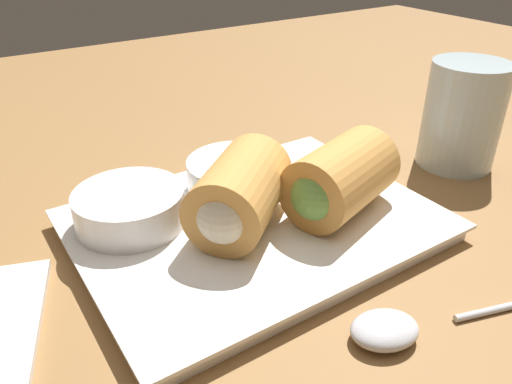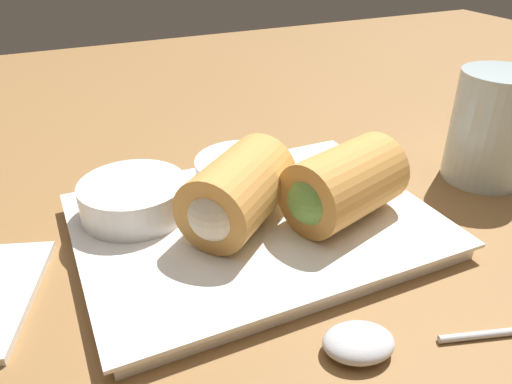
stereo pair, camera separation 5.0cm
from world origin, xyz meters
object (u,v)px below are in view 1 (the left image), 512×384
object	(u,v)px
dipping_bowl_near	(236,174)
drinking_glass	(463,115)
spoon	(402,326)
serving_plate	(256,225)
dipping_bowl_far	(130,206)

from	to	relation	value
dipping_bowl_near	drinking_glass	bearing A→B (deg)	-12.85
dipping_bowl_near	spoon	xyz separation A→B (cm)	(0.31, -19.28, -2.36)
serving_plate	drinking_glass	size ratio (longest dim) A/B	2.64
dipping_bowl_far	drinking_glass	bearing A→B (deg)	-9.04
serving_plate	dipping_bowl_far	distance (cm)	10.19
dipping_bowl_far	dipping_bowl_near	bearing A→B (deg)	0.30
spoon	dipping_bowl_near	bearing A→B (deg)	90.92
serving_plate	spoon	distance (cm)	14.53
dipping_bowl_far	spoon	world-z (taller)	dipping_bowl_far
drinking_glass	dipping_bowl_near	bearing A→B (deg)	167.15
dipping_bowl_far	serving_plate	bearing A→B (deg)	-28.70
drinking_glass	serving_plate	bearing A→B (deg)	178.82
spoon	drinking_glass	xyz separation A→B (cm)	(23.04, 13.95, 4.62)
serving_plate	dipping_bowl_near	xyz separation A→B (cm)	(1.10, 4.82, 2.30)
dipping_bowl_near	spoon	distance (cm)	19.43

